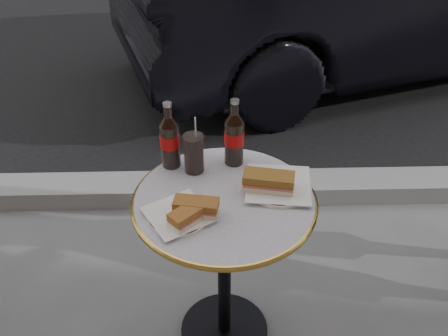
{
  "coord_description": "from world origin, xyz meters",
  "views": [
    {
      "loc": [
        -0.04,
        -1.28,
        1.79
      ],
      "look_at": [
        0.0,
        0.05,
        0.82
      ],
      "focal_mm": 40.0,
      "sensor_mm": 36.0,
      "label": 1
    }
  ],
  "objects_px": {
    "bistro_table": "(224,273)",
    "cola_glass": "(194,153)",
    "cola_bottle_left": "(169,135)",
    "cola_bottle_right": "(234,132)",
    "plate_right": "(278,186)",
    "plate_left": "(178,216)"
  },
  "relations": [
    {
      "from": "plate_right",
      "to": "cola_bottle_left",
      "type": "distance_m",
      "value": 0.42
    },
    {
      "from": "bistro_table",
      "to": "cola_glass",
      "type": "xyz_separation_m",
      "value": [
        -0.1,
        0.16,
        0.44
      ]
    },
    {
      "from": "cola_glass",
      "to": "plate_left",
      "type": "bearing_deg",
      "value": -100.54
    },
    {
      "from": "plate_left",
      "to": "cola_bottle_right",
      "type": "distance_m",
      "value": 0.37
    },
    {
      "from": "bistro_table",
      "to": "plate_right",
      "type": "height_order",
      "value": "plate_right"
    },
    {
      "from": "plate_right",
      "to": "cola_bottle_left",
      "type": "xyz_separation_m",
      "value": [
        -0.37,
        0.14,
        0.12
      ]
    },
    {
      "from": "bistro_table",
      "to": "cola_bottle_right",
      "type": "distance_m",
      "value": 0.54
    },
    {
      "from": "cola_bottle_left",
      "to": "cola_bottle_right",
      "type": "xyz_separation_m",
      "value": [
        0.23,
        0.01,
        0.0
      ]
    },
    {
      "from": "plate_right",
      "to": "cola_bottle_left",
      "type": "relative_size",
      "value": 0.9
    },
    {
      "from": "cola_bottle_left",
      "to": "cola_glass",
      "type": "relative_size",
      "value": 1.73
    },
    {
      "from": "cola_bottle_right",
      "to": "cola_glass",
      "type": "xyz_separation_m",
      "value": [
        -0.14,
        -0.05,
        -0.05
      ]
    },
    {
      "from": "cola_bottle_right",
      "to": "cola_glass",
      "type": "relative_size",
      "value": 1.75
    },
    {
      "from": "plate_right",
      "to": "cola_bottle_right",
      "type": "distance_m",
      "value": 0.24
    },
    {
      "from": "cola_bottle_right",
      "to": "plate_left",
      "type": "bearing_deg",
      "value": -122.61
    },
    {
      "from": "cola_bottle_left",
      "to": "cola_glass",
      "type": "distance_m",
      "value": 0.11
    },
    {
      "from": "cola_bottle_right",
      "to": "plate_right",
      "type": "bearing_deg",
      "value": -46.77
    },
    {
      "from": "bistro_table",
      "to": "cola_bottle_right",
      "type": "bearing_deg",
      "value": 78.88
    },
    {
      "from": "plate_right",
      "to": "cola_bottle_right",
      "type": "relative_size",
      "value": 0.89
    },
    {
      "from": "plate_left",
      "to": "plate_right",
      "type": "height_order",
      "value": "plate_right"
    },
    {
      "from": "plate_right",
      "to": "cola_glass",
      "type": "distance_m",
      "value": 0.31
    },
    {
      "from": "plate_left",
      "to": "cola_glass",
      "type": "xyz_separation_m",
      "value": [
        0.05,
        0.25,
        0.07
      ]
    },
    {
      "from": "cola_bottle_left",
      "to": "plate_right",
      "type": "bearing_deg",
      "value": -21.11
    }
  ]
}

